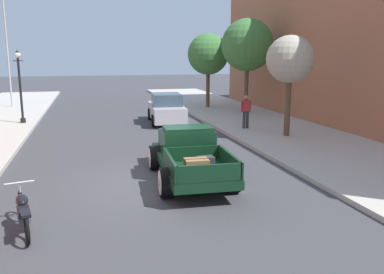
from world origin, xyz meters
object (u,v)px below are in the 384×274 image
at_px(motorcycle_parked, 23,211).
at_px(street_lamp_far, 20,81).
at_px(pedestrian_sidewalk_right, 246,110).
at_px(flagpole, 9,25).
at_px(car_background_silver, 166,109).
at_px(street_tree_nearest, 290,60).
at_px(street_tree_third, 208,54).
at_px(street_tree_second, 247,45).
at_px(hotrod_truck_dark_green, 188,154).

distance_m(motorcycle_parked, street_lamp_far, 14.53).
xyz_separation_m(pedestrian_sidewalk_right, flagpole, (-12.58, 12.46, 4.68)).
xyz_separation_m(car_background_silver, street_lamp_far, (-7.69, 1.07, 1.62)).
bearing_deg(street_lamp_far, street_tree_nearest, -29.53).
height_order(street_lamp_far, street_tree_nearest, street_tree_nearest).
xyz_separation_m(pedestrian_sidewalk_right, street_tree_nearest, (1.09, -2.19, 2.42)).
bearing_deg(car_background_silver, street_tree_third, 52.64).
bearing_deg(car_background_silver, street_lamp_far, 172.06).
distance_m(car_background_silver, flagpole, 13.78).
relative_size(car_background_silver, street_tree_second, 0.76).
relative_size(car_background_silver, street_tree_nearest, 0.99).
bearing_deg(hotrod_truck_dark_green, street_tree_third, 71.01).
bearing_deg(street_tree_third, hotrod_truck_dark_green, -108.99).
bearing_deg(street_tree_nearest, car_background_silver, 127.29).
distance_m(motorcycle_parked, flagpole, 22.99).
xyz_separation_m(flagpole, street_tree_third, (13.31, -3.60, -1.96)).
bearing_deg(street_tree_nearest, hotrod_truck_dark_green, -141.39).
distance_m(car_background_silver, street_lamp_far, 7.93).
height_order(flagpole, street_tree_third, flagpole).
height_order(pedestrian_sidewalk_right, street_tree_second, street_tree_second).
distance_m(motorcycle_parked, street_tree_nearest, 12.88).
bearing_deg(motorcycle_parked, street_tree_second, 53.08).
distance_m(hotrod_truck_dark_green, street_tree_nearest, 7.85).
bearing_deg(pedestrian_sidewalk_right, street_tree_nearest, -63.59).
xyz_separation_m(motorcycle_parked, pedestrian_sidewalk_right, (8.98, 9.61, 0.64)).
bearing_deg(street_lamp_far, pedestrian_sidewalk_right, -22.93).
height_order(street_lamp_far, flagpole, flagpole).
xyz_separation_m(car_background_silver, flagpole, (-9.27, 8.88, 5.00)).
bearing_deg(car_background_silver, hotrod_truck_dark_green, -97.42).
relative_size(street_lamp_far, street_tree_second, 0.66).
distance_m(pedestrian_sidewalk_right, street_tree_nearest, 3.44).
bearing_deg(flagpole, motorcycle_parked, -80.75).
xyz_separation_m(car_background_silver, pedestrian_sidewalk_right, (3.30, -3.58, 0.32)).
height_order(car_background_silver, flagpole, flagpole).
bearing_deg(street_lamp_far, street_tree_second, 2.20).
xyz_separation_m(pedestrian_sidewalk_right, street_tree_third, (0.73, 8.86, 2.73)).
height_order(motorcycle_parked, car_background_silver, car_background_silver).
bearing_deg(street_tree_nearest, flagpole, 133.00).
height_order(street_lamp_far, street_tree_third, street_tree_third).
distance_m(hotrod_truck_dark_green, pedestrian_sidewalk_right, 8.23).
distance_m(hotrod_truck_dark_green, flagpole, 21.41).
distance_m(flagpole, street_tree_second, 16.47).
distance_m(flagpole, street_tree_third, 13.92).
bearing_deg(street_tree_second, street_tree_third, 110.50).
xyz_separation_m(street_lamp_far, flagpole, (-1.59, 7.81, 3.39)).
bearing_deg(street_tree_second, flagpole, 153.55).
xyz_separation_m(motorcycle_parked, street_tree_nearest, (10.07, 7.42, 3.07)).
relative_size(hotrod_truck_dark_green, flagpole, 0.55).
distance_m(hotrod_truck_dark_green, motorcycle_parked, 5.18).
bearing_deg(pedestrian_sidewalk_right, street_tree_second, 67.69).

